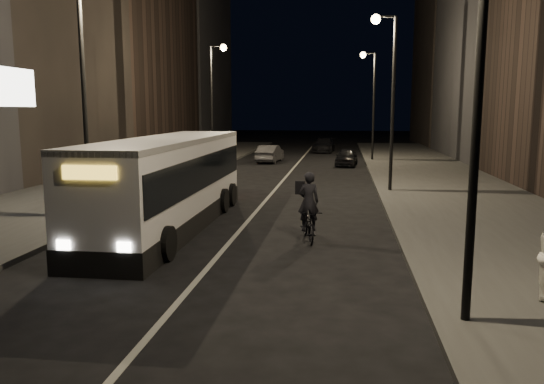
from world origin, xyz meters
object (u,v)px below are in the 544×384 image
(streetlight_left_far, at_px, (215,89))
(car_near, at_px, (346,157))
(streetlight_right_mid, at_px, (388,79))
(city_bus, at_px, (170,179))
(cyclist_on_bicycle, at_px, (308,218))
(streetlight_right_far, at_px, (371,91))
(streetlight_left_near, at_px, (90,68))
(streetlight_right_near, at_px, (466,25))
(car_mid, at_px, (270,154))
(car_far, at_px, (324,145))

(streetlight_left_far, distance_m, car_near, 10.42)
(streetlight_right_mid, xyz_separation_m, city_bus, (-7.76, -8.59, -3.71))
(cyclist_on_bicycle, bearing_deg, streetlight_right_far, 70.97)
(streetlight_left_near, bearing_deg, car_near, 66.49)
(car_near, bearing_deg, cyclist_on_bicycle, -88.61)
(streetlight_right_near, xyz_separation_m, streetlight_right_far, (0.00, 32.00, 0.00))
(streetlight_left_far, distance_m, city_bus, 19.17)
(streetlight_right_near, distance_m, city_bus, 11.35)
(streetlight_right_far, xyz_separation_m, streetlight_left_near, (-10.66, -24.00, 0.00))
(streetlight_left_near, height_order, streetlight_left_far, same)
(car_mid, bearing_deg, streetlight_left_near, 86.81)
(car_far, bearing_deg, city_bus, -92.24)
(streetlight_right_mid, xyz_separation_m, streetlight_left_near, (-10.66, -8.00, 0.00))
(streetlight_left_near, distance_m, car_near, 22.88)
(streetlight_right_far, bearing_deg, city_bus, -107.51)
(streetlight_right_far, xyz_separation_m, cyclist_on_bicycle, (-3.00, -25.91, -4.65))
(car_mid, xyz_separation_m, car_far, (3.72, 10.45, 0.00))
(streetlight_right_mid, height_order, city_bus, streetlight_right_mid)
(streetlight_right_mid, height_order, streetlight_right_far, same)
(streetlight_right_far, height_order, car_near, streetlight_right_far)
(streetlight_left_far, distance_m, car_mid, 7.08)
(streetlight_left_far, distance_m, car_far, 16.89)
(streetlight_right_mid, bearing_deg, cyclist_on_bicycle, -106.84)
(streetlight_left_far, bearing_deg, car_mid, 53.14)
(streetlight_left_near, height_order, car_far, streetlight_left_near)
(streetlight_right_mid, relative_size, car_far, 1.78)
(streetlight_right_mid, relative_size, city_bus, 0.72)
(city_bus, bearing_deg, car_far, 83.11)
(car_far, bearing_deg, car_near, -75.89)
(streetlight_right_far, bearing_deg, streetlight_left_far, -150.64)
(cyclist_on_bicycle, distance_m, car_mid, 24.56)
(streetlight_right_near, xyz_separation_m, cyclist_on_bicycle, (-3.00, 6.09, -4.65))
(city_bus, xyz_separation_m, car_near, (6.02, 21.11, -1.03))
(city_bus, relative_size, car_far, 2.47)
(streetlight_left_near, xyz_separation_m, car_mid, (3.18, 22.24, -4.70))
(streetlight_right_near, distance_m, streetlight_left_far, 28.10)
(streetlight_right_mid, xyz_separation_m, streetlight_right_far, (0.00, 16.00, 0.00))
(car_mid, bearing_deg, streetlight_right_far, -161.82)
(car_near, bearing_deg, streetlight_right_mid, -77.51)
(streetlight_left_far, xyz_separation_m, cyclist_on_bicycle, (7.67, -19.91, -4.65))
(city_bus, height_order, car_mid, city_bus)
(streetlight_right_near, xyz_separation_m, streetlight_left_far, (-10.66, 26.00, 0.00))
(car_far, bearing_deg, streetlight_right_mid, -76.72)
(streetlight_right_mid, xyz_separation_m, cyclist_on_bicycle, (-3.00, -9.91, -4.65))
(streetlight_right_mid, height_order, car_near, streetlight_right_mid)
(cyclist_on_bicycle, bearing_deg, streetlight_left_far, 98.64)
(streetlight_left_near, relative_size, car_far, 1.78)
(cyclist_on_bicycle, relative_size, car_near, 0.59)
(car_mid, bearing_deg, streetlight_right_mid, 122.68)
(city_bus, distance_m, car_near, 21.98)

